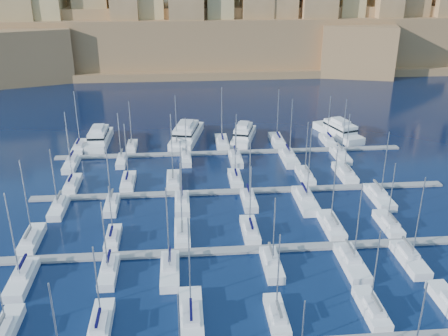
{
  "coord_description": "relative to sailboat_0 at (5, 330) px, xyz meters",
  "views": [
    {
      "loc": [
        -11.53,
        -80.85,
        43.92
      ],
      "look_at": [
        -3.97,
        6.0,
        7.14
      ],
      "focal_mm": 40.0,
      "sensor_mm": 36.0,
      "label": 1
    }
  ],
  "objects": [
    {
      "name": "sailboat_42",
      "position": [
        -2.38,
        55.32,
        0.01
      ],
      "size": [
        2.74,
        9.15,
        13.42
      ],
      "color": "white",
      "rests_on": "ground"
    },
    {
      "name": "sailboat_39",
      "position": [
        32.93,
        66.64,
        0.04
      ],
      "size": [
        2.99,
        9.96,
        15.16
      ],
      "color": "white",
      "rests_on": "ground"
    },
    {
      "name": "sailboat_17",
      "position": [
        58.64,
        22.08,
        0.0
      ],
      "size": [
        2.65,
        8.83,
        12.36
      ],
      "color": "white",
      "rests_on": "ground"
    },
    {
      "name": "sailboat_4",
      "position": [
        47.46,
        0.01,
        0.0
      ],
      "size": [
        2.6,
        8.68,
        12.62
      ],
      "color": "white",
      "rests_on": "ground"
    },
    {
      "name": "sailboat_44",
      "position": [
        23.73,
        56.14,
        -0.02
      ],
      "size": [
        2.24,
        7.48,
        11.19
      ],
      "color": "white",
      "rests_on": "ground"
    },
    {
      "name": "sailboat_15",
      "position": [
        34.07,
        22.07,
        0.01
      ],
      "size": [
        2.64,
        8.8,
        12.72
      ],
      "color": "white",
      "rests_on": "ground"
    },
    {
      "name": "sailboat_27",
      "position": [
        33.88,
        43.91,
        0.01
      ],
      "size": [
        2.54,
        8.48,
        13.27
      ],
      "color": "white",
      "rests_on": "ground"
    },
    {
      "name": "sailboat_24",
      "position": [
        -0.03,
        44.03,
        0.01
      ],
      "size": [
        2.61,
        8.71,
        13.2
      ],
      "color": "white",
      "rests_on": "ground"
    },
    {
      "name": "sailboat_19",
      "position": [
        11.38,
        11.78,
        0.0
      ],
      "size": [
        2.47,
        8.22,
        12.85
      ],
      "color": "white",
      "rests_on": "ground"
    },
    {
      "name": "motor_yacht_a",
      "position": [
        1.83,
        69.97,
        1.0
      ],
      "size": [
        5.15,
        16.1,
        5.25
      ],
      "color": "white",
      "rests_on": "ground"
    },
    {
      "name": "sailboat_20",
      "position": [
        20.48,
        11.22,
        0.03
      ],
      "size": [
        2.81,
        9.36,
        14.99
      ],
      "color": "white",
      "rests_on": "ground"
    },
    {
      "name": "sailboat_30",
      "position": [
        -0.59,
        33.57,
        0.01
      ],
      "size": [
        2.59,
        8.64,
        12.9
      ],
      "color": "white",
      "rests_on": "ground"
    },
    {
      "name": "sailboat_26",
      "position": [
        20.72,
        44.12,
        0.03
      ],
      "size": [
        2.67,
        8.9,
        15.35
      ],
      "color": "white",
      "rests_on": "ground"
    },
    {
      "name": "motor_yacht_c",
      "position": [
        38.76,
        69.38,
        1.0
      ],
      "size": [
        8.42,
        15.41,
        5.25
      ],
      "color": "white",
      "rests_on": "ground"
    },
    {
      "name": "sailboat_46",
      "position": [
        47.66,
        54.72,
        0.04
      ],
      "size": [
        3.11,
        10.37,
        15.39
      ],
      "color": "white",
      "rests_on": "ground"
    },
    {
      "name": "sailboat_18",
      "position": [
        -1.05,
        11.07,
        0.03
      ],
      "size": [
        2.9,
        9.67,
        15.16
      ],
      "color": "white",
      "rests_on": "ground"
    },
    {
      "name": "sailboat_31",
      "position": [
        9.21,
        33.88,
        0.01
      ],
      "size": [
        2.4,
        8.0,
        13.57
      ],
      "color": "white",
      "rests_on": "ground"
    },
    {
      "name": "sailboat_38",
      "position": [
        21.51,
        66.02,
        0.01
      ],
      "size": [
        2.61,
        8.69,
        13.57
      ],
      "color": "white",
      "rests_on": "ground"
    },
    {
      "name": "sailboat_37",
      "position": [
        10.36,
        65.55,
        -0.0
      ],
      "size": [
        2.33,
        7.75,
        12.38
      ],
      "color": "white",
      "rests_on": "ground"
    },
    {
      "name": "sailboat_16",
      "position": [
        48.5,
        22.47,
        0.03
      ],
      "size": [
        2.89,
        9.62,
        15.17
      ],
      "color": "white",
      "rests_on": "ground"
    },
    {
      "name": "pontoon_mid_near",
      "position": [
        34.64,
        16.78,
        -0.52
      ],
      "size": [
        84.0,
        2.0,
        0.4
      ],
      "primitive_type": "cube",
      "color": "slate",
      "rests_on": "ground"
    },
    {
      "name": "sailboat_2",
      "position": [
        23.38,
        0.82,
        0.04
      ],
      "size": [
        3.1,
        10.32,
        15.19
      ],
      "color": "white",
      "rests_on": "ground"
    },
    {
      "name": "sailboat_45",
      "position": [
        35.18,
        55.37,
        0.0
      ],
      "size": [
        2.72,
        9.05,
        11.96
      ],
      "color": "white",
      "rests_on": "ground"
    },
    {
      "name": "sailboat_47",
      "position": [
        60.2,
        55.21,
        0.03
      ],
      "size": [
        2.81,
        9.37,
        14.89
      ],
      "color": "white",
      "rests_on": "ground"
    },
    {
      "name": "sailboat_34",
      "position": [
        46.3,
        32.43,
        0.05
      ],
      "size": [
        3.29,
        10.97,
        15.84
      ],
      "color": "white",
      "rests_on": "ground"
    },
    {
      "name": "sailboat_33",
      "position": [
        35.4,
        33.66,
        0.01
      ],
      "size": [
        2.54,
        8.46,
        13.27
      ],
      "color": "white",
      "rests_on": "ground"
    },
    {
      "name": "sailboat_12",
      "position": [
        -2.59,
        22.21,
        0.03
      ],
      "size": [
        2.73,
        9.09,
        15.06
      ],
      "color": "white",
      "rests_on": "ground"
    },
    {
      "name": "sailboat_35",
      "position": [
        61.04,
        32.74,
        0.04
      ],
      "size": [
        3.1,
        10.32,
        14.71
      ],
      "color": "white",
      "rests_on": "ground"
    },
    {
      "name": "sailboat_29",
      "position": [
        57.98,
        44.74,
        0.03
      ],
      "size": [
        3.05,
        10.16,
        14.23
      ],
      "color": "white",
      "rests_on": "ground"
    },
    {
      "name": "sailboat_3",
      "position": [
        34.57,
        -0.3,
        0.0
      ],
      "size": [
        2.42,
        8.05,
        12.99
      ],
      "color": "white",
      "rests_on": "ground"
    },
    {
      "name": "sailboat_43",
      "position": [
        8.79,
        56.28,
        -0.0
      ],
      "size": [
        2.16,
        7.19,
        12.61
      ],
      "color": "white",
      "rests_on": "ground"
    },
    {
      "name": "motor_yacht_b",
      "position": [
        24.04,
        71.46,
        1.0
      ],
      "size": [
        9.75,
        19.88,
        5.25
      ],
      "color": "white",
      "rests_on": "ground"
    },
    {
      "name": "fortified_city",
      "position": [
        34.46,
        184.04,
        14.02
      ],
      "size": [
        460.0,
        108.95,
        59.52
      ],
      "color": "brown",
      "rests_on": "ground"
    },
    {
      "name": "sailboat_22",
      "position": [
        48.3,
        10.87,
        0.03
      ],
      "size": [
        3.02,
        10.06,
        14.61
      ],
      "color": "white",
      "rests_on": "ground"
    },
    {
      "name": "sailboat_32",
      "position": [
        22.51,
        33.32,
        0.02
      ],
      "size": [
        2.75,
        9.16,
        13.86
      ],
      "color": "white",
      "rests_on": "ground"
    },
    {
      "name": "pontoon_mid_far",
      "position": [
        34.64,
        38.78,
        -0.52
      ],
      "size": [
        84.0,
        2.0,
        0.4
      ],
      "primitive_type": "cube",
      "color": "slate",
      "rests_on": "ground"
    },
    {
      "name": "sailboat_21",
      "position": [
        35.99,
        11.57,
        0.0
      ],
      "size": [
        2.59,
        8.64,
        12.55
      ],
      "color": "white",
      "rests_on": "ground"
    },
    {
      "name": "sailboat_23",
      "position": [
        57.64,
        11.12,
        0.03
      ],
      "size": [
        2.87,
        9.57,
        15.17
      ],
      "color": "white",
      "rests_on": "ground"
    },
    {
      "name": "sailboat_25",
      "position": [
        11.38,
        44.18,
        0.01
      ],
      "size": [
        2.71,
        9.02,
        13.58
      ],
      "color": "white",
      "rests_on": "ground"
    },
    {
      "name": "pontoon_far",
      "position": [
        34.64,
        60.78,
        -0.52
      ],
      "size": [
        84.0,
        2.0,
        0.4
      ],
      "primitive_type": "cube",
      "color": "slate",
      "rests_on": "ground"
    },
    {
      "name": "sailboat_0",
      "position": [
        0.0,
        0.0,
        0.0
      ],
      "size": [
        2.6,
        8.66,
        12.22
      ],
      "color": "white",
      "rests_on": "ground"
    },
    {
      "name": "sailboat_28",
      "position": [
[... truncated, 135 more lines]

